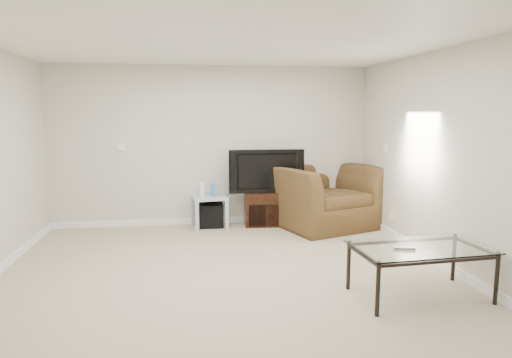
{
  "coord_description": "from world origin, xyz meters",
  "views": [
    {
      "loc": [
        -0.41,
        -4.73,
        1.78
      ],
      "look_at": [
        0.5,
        1.2,
        0.9
      ],
      "focal_mm": 32.0,
      "sensor_mm": 36.0,
      "label": 1
    }
  ],
  "objects": [
    {
      "name": "floor",
      "position": [
        0.0,
        0.0,
        0.0
      ],
      "size": [
        5.0,
        5.0,
        0.0
      ],
      "primitive_type": "plane",
      "color": "tan",
      "rests_on": "ground"
    },
    {
      "name": "ceiling",
      "position": [
        0.0,
        0.0,
        2.5
      ],
      "size": [
        5.0,
        5.0,
        0.0
      ],
      "primitive_type": "plane",
      "color": "white",
      "rests_on": "ground"
    },
    {
      "name": "wall_back",
      "position": [
        0.0,
        2.5,
        1.25
      ],
      "size": [
        5.0,
        0.02,
        2.5
      ],
      "primitive_type": "cube",
      "color": "silver",
      "rests_on": "ground"
    },
    {
      "name": "wall_right",
      "position": [
        2.5,
        0.0,
        1.25
      ],
      "size": [
        0.02,
        5.0,
        2.5
      ],
      "primitive_type": "cube",
      "color": "silver",
      "rests_on": "ground"
    },
    {
      "name": "plate_back",
      "position": [
        -1.4,
        2.49,
        1.25
      ],
      "size": [
        0.12,
        0.02,
        0.12
      ],
      "primitive_type": "cube",
      "color": "white",
      "rests_on": "wall_back"
    },
    {
      "name": "plate_right_switch",
      "position": [
        2.49,
        1.6,
        1.25
      ],
      "size": [
        0.02,
        0.09,
        0.13
      ],
      "primitive_type": "cube",
      "color": "white",
      "rests_on": "wall_right"
    },
    {
      "name": "plate_right_outlet",
      "position": [
        2.49,
        1.3,
        0.3
      ],
      "size": [
        0.02,
        0.08,
        0.12
      ],
      "primitive_type": "cube",
      "color": "white",
      "rests_on": "wall_right"
    },
    {
      "name": "tv_stand",
      "position": [
        0.81,
        2.28,
        0.27
      ],
      "size": [
        0.67,
        0.48,
        0.54
      ],
      "primitive_type": null,
      "rotation": [
        0.0,
        0.0,
        -0.05
      ],
      "color": "black",
      "rests_on": "floor"
    },
    {
      "name": "dvd_player",
      "position": [
        0.81,
        2.24,
        0.45
      ],
      "size": [
        0.4,
        0.29,
        0.05
      ],
      "primitive_type": "cube",
      "rotation": [
        0.0,
        0.0,
        -0.05
      ],
      "color": "black",
      "rests_on": "tv_stand"
    },
    {
      "name": "television",
      "position": [
        0.81,
        2.25,
        0.88
      ],
      "size": [
        1.09,
        0.24,
        0.68
      ],
      "primitive_type": "imported",
      "rotation": [
        0.0,
        0.0,
        -0.02
      ],
      "color": "black",
      "rests_on": "tv_stand"
    },
    {
      "name": "side_table",
      "position": [
        -0.07,
        2.28,
        0.24
      ],
      "size": [
        0.57,
        0.57,
        0.49
      ],
      "primitive_type": null,
      "rotation": [
        0.0,
        0.0,
        0.12
      ],
      "color": "#CCEDF9",
      "rests_on": "floor"
    },
    {
      "name": "subwoofer",
      "position": [
        -0.05,
        2.3,
        0.17
      ],
      "size": [
        0.38,
        0.38,
        0.37
      ],
      "primitive_type": "cube",
      "rotation": [
        0.0,
        0.0,
        -0.02
      ],
      "color": "black",
      "rests_on": "floor"
    },
    {
      "name": "game_console",
      "position": [
        -0.19,
        2.25,
        0.6
      ],
      "size": [
        0.07,
        0.17,
        0.22
      ],
      "primitive_type": "cube",
      "rotation": [
        0.0,
        0.0,
        0.11
      ],
      "color": "white",
      "rests_on": "side_table"
    },
    {
      "name": "game_case",
      "position": [
        -0.01,
        2.27,
        0.59
      ],
      "size": [
        0.07,
        0.15,
        0.19
      ],
      "primitive_type": "cube",
      "rotation": [
        0.0,
        0.0,
        0.1
      ],
      "color": "#337FCC",
      "rests_on": "side_table"
    },
    {
      "name": "recliner",
      "position": [
        1.72,
        2.05,
        0.64
      ],
      "size": [
        1.7,
        1.39,
        1.28
      ],
      "primitive_type": "imported",
      "rotation": [
        0.0,
        0.0,
        0.34
      ],
      "color": "#4D331D",
      "rests_on": "floor"
    },
    {
      "name": "coffee_table",
      "position": [
        1.8,
        -0.78,
        0.25
      ],
      "size": [
        1.32,
        0.8,
        0.5
      ],
      "primitive_type": null,
      "rotation": [
        0.0,
        0.0,
        0.06
      ],
      "color": "black",
      "rests_on": "floor"
    },
    {
      "name": "remote",
      "position": [
        1.6,
        -0.84,
        0.52
      ],
      "size": [
        0.21,
        0.1,
        0.02
      ],
      "primitive_type": "cube",
      "rotation": [
        0.0,
        0.0,
        -0.23
      ],
      "color": "#B2B2B7",
      "rests_on": "coffee_table"
    }
  ]
}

